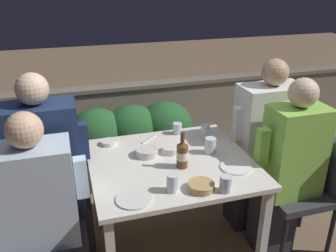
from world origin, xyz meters
TOP-DOWN VIEW (x-y plane):
  - ground_plane at (0.00, 0.00)m, footprint 16.00×16.00m
  - parapet_wall at (0.00, 1.60)m, footprint 9.00×0.18m
  - dining_table at (0.00, 0.00)m, footprint 1.04×0.95m
  - planter_hedge at (-0.06, 1.07)m, footprint 1.17×0.47m
  - chair_left_near at (-0.99, -0.17)m, footprint 0.45×0.45m
  - person_blue_shirt at (-0.79, -0.17)m, footprint 0.50×0.26m
  - chair_left_far at (-0.95, 0.15)m, footprint 0.45×0.45m
  - person_navy_jumper at (-0.76, 0.15)m, footprint 0.51×0.26m
  - chair_right_near at (0.98, -0.16)m, footprint 0.45×0.45m
  - person_green_blouse at (0.78, -0.16)m, footprint 0.47×0.26m
  - chair_right_far at (0.97, 0.16)m, footprint 0.45×0.45m
  - person_white_polo at (0.77, 0.16)m, footprint 0.52×0.26m
  - beer_bottle at (0.04, -0.09)m, footprint 0.07×0.07m
  - plate_0 at (0.36, -0.20)m, footprint 0.20×0.20m
  - plate_1 at (-0.32, -0.35)m, footprint 0.20×0.20m
  - bowl_0 at (0.07, -0.36)m, footprint 0.15×0.15m
  - bowl_1 at (-0.13, 0.12)m, footprint 0.15×0.15m
  - bowl_2 at (0.04, 0.12)m, footprint 0.13×0.13m
  - bowl_3 at (-0.36, 0.36)m, footprint 0.11×0.11m
  - glass_cup_0 at (0.29, 0.04)m, footprint 0.08×0.08m
  - glass_cup_1 at (0.19, -0.41)m, footprint 0.07×0.07m
  - glass_cup_2 at (-0.09, -0.33)m, footprint 0.07×0.07m
  - glass_cup_3 at (0.17, 0.39)m, footprint 0.07×0.07m
  - glass_cup_4 at (0.34, 0.25)m, footprint 0.07×0.07m
  - fork_0 at (-0.06, 0.36)m, footprint 0.14×0.13m

SIDE VIEW (x-z plane):
  - ground_plane at x=0.00m, z-range 0.00..0.00m
  - parapet_wall at x=0.00m, z-range 0.01..0.80m
  - planter_hedge at x=-0.06m, z-range 0.04..0.79m
  - chair_left_near at x=-0.99m, z-range 0.10..0.94m
  - chair_left_far at x=-0.95m, z-range 0.10..0.94m
  - chair_right_near at x=0.98m, z-range 0.10..0.94m
  - chair_right_far at x=0.97m, z-range 0.10..0.94m
  - person_blue_shirt at x=-0.79m, z-range 0.00..1.25m
  - person_green_blouse at x=0.78m, z-range 0.01..1.29m
  - dining_table at x=0.00m, z-range 0.29..1.03m
  - person_white_polo at x=0.77m, z-range 0.00..1.33m
  - person_navy_jumper at x=-0.76m, z-range 0.00..1.36m
  - fork_0 at x=-0.06m, z-range 0.75..0.75m
  - plate_0 at x=0.36m, z-range 0.75..0.76m
  - plate_1 at x=-0.32m, z-range 0.75..0.76m
  - bowl_3 at x=-0.36m, z-range 0.75..0.78m
  - bowl_0 at x=0.07m, z-range 0.75..0.79m
  - bowl_2 at x=0.04m, z-range 0.75..0.79m
  - bowl_1 at x=-0.13m, z-range 0.75..0.80m
  - glass_cup_3 at x=0.17m, z-range 0.75..0.83m
  - glass_cup_1 at x=0.19m, z-range 0.75..0.84m
  - glass_cup_2 at x=-0.09m, z-range 0.75..0.85m
  - glass_cup_0 at x=0.29m, z-range 0.75..0.85m
  - glass_cup_4 at x=0.34m, z-range 0.75..0.86m
  - beer_bottle at x=0.04m, z-range 0.72..0.96m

